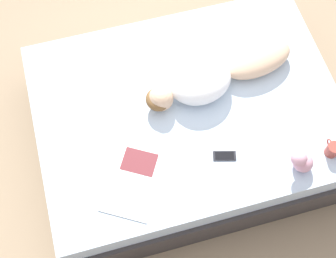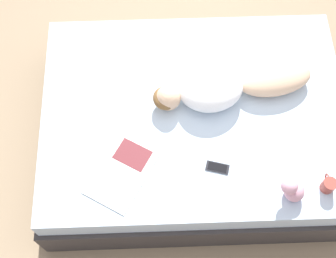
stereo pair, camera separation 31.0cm
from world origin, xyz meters
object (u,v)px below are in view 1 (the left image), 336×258
at_px(cell_phone, 225,156).
at_px(coffee_mug, 333,149).
at_px(person, 216,75).
at_px(open_magazine, 134,179).

bearing_deg(cell_phone, coffee_mug, -88.17).
bearing_deg(coffee_mug, cell_phone, 76.90).
height_order(person, cell_phone, person).
relative_size(coffee_mug, cell_phone, 0.76).
xyz_separation_m(open_magazine, cell_phone, (-0.00, -0.61, 0.00)).
distance_m(person, cell_phone, 0.57).
distance_m(coffee_mug, cell_phone, 0.70).
relative_size(open_magazine, cell_phone, 3.64).
distance_m(open_magazine, cell_phone, 0.61).
xyz_separation_m(person, coffee_mug, (-0.72, -0.57, -0.04)).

